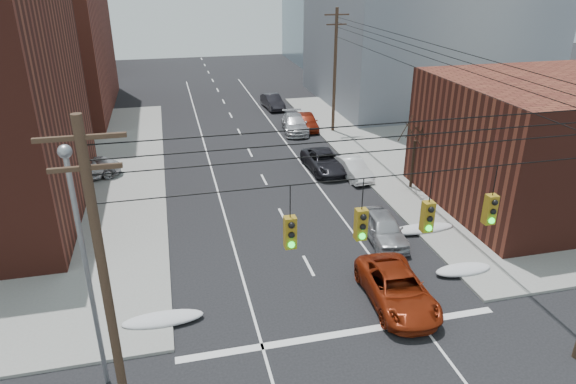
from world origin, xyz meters
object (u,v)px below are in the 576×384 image
parked_car_a (384,228)px  parked_car_c (325,161)px  parked_car_e (307,121)px  lot_car_b (80,169)px  lot_car_d (12,196)px  lot_car_a (48,179)px  parked_car_b (353,169)px  parked_car_f (273,102)px  red_pickup (397,289)px  parked_car_d (295,124)px

parked_car_a → parked_car_c: parked_car_a is taller
parked_car_a → parked_car_e: bearing=90.4°
lot_car_b → lot_car_d: size_ratio=1.52×
parked_car_c → lot_car_a: size_ratio=1.27×
parked_car_b → parked_car_c: 2.42m
lot_car_b → parked_car_f: bearing=-67.1°
parked_car_a → parked_car_c: 11.11m
red_pickup → parked_car_c: bearing=86.9°
red_pickup → lot_car_b: bearing=132.9°
parked_car_f → parked_car_a: bearing=-94.8°
parked_car_f → red_pickup: bearing=-97.6°
parked_car_b → lot_car_d: 22.92m
parked_car_e → red_pickup: bearing=-89.8°
parked_car_b → parked_car_e: size_ratio=0.94×
parked_car_f → parked_car_e: bearing=-83.8°
parked_car_b → lot_car_a: (-21.20, 2.78, 0.14)m
red_pickup → parked_car_b: red_pickup is taller
parked_car_d → parked_car_f: parked_car_d is taller
red_pickup → parked_car_e: size_ratio=1.23×
parked_car_c → parked_car_d: (0.26, 10.14, 0.04)m
red_pickup → lot_car_d: size_ratio=1.49×
parked_car_d → lot_car_d: 24.54m
parked_car_f → lot_car_a: size_ratio=1.10×
parked_car_b → parked_car_c: parked_car_c is taller
parked_car_f → parked_car_c: bearing=-94.8°
parked_car_e → lot_car_d: (-22.92, -12.21, 0.02)m
parked_car_d → parked_car_f: 8.78m
red_pickup → lot_car_d: 24.75m
red_pickup → parked_car_d: parked_car_d is taller
parked_car_a → lot_car_b: size_ratio=0.81×
parked_car_f → parked_car_b: bearing=-90.4°
parked_car_d → parked_car_e: bearing=28.3°
parked_car_b → lot_car_b: (-19.20, 3.96, 0.24)m
parked_car_c → parked_car_b: bearing=-51.3°
parked_car_a → parked_car_d: bearing=93.9°
parked_car_a → lot_car_d: 23.36m
lot_car_a → parked_car_b: bearing=-87.4°
parked_car_d → lot_car_b: bearing=-148.6°
parked_car_e → lot_car_a: size_ratio=1.08×
lot_car_b → lot_car_d: lot_car_b is taller
parked_car_d → lot_car_a: (-19.85, -9.17, 0.06)m
parked_car_f → lot_car_b: 24.31m
parked_car_b → parked_car_d: 12.03m
lot_car_a → lot_car_d: size_ratio=1.12×
parked_car_a → parked_car_d: 21.25m
parked_car_e → lot_car_d: bearing=-144.8°
parked_car_a → lot_car_b: 22.03m
parked_car_c → parked_car_f: size_ratio=1.16×
parked_car_a → parked_car_f: bearing=94.6°
parked_car_d → parked_car_e: 1.44m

